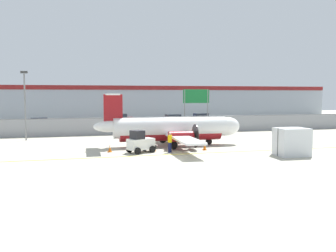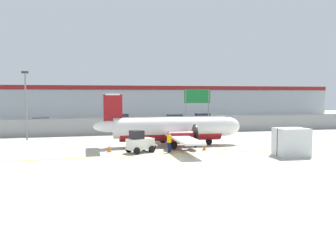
{
  "view_description": "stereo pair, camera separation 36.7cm",
  "coord_description": "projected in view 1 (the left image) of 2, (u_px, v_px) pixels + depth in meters",
  "views": [
    {
      "loc": [
        -8.8,
        -26.77,
        4.86
      ],
      "look_at": [
        0.57,
        7.93,
        1.8
      ],
      "focal_mm": 40.0,
      "sensor_mm": 36.0,
      "label": 1
    },
    {
      "loc": [
        -8.44,
        -26.87,
        4.86
      ],
      "look_at": [
        0.57,
        7.93,
        1.8
      ],
      "focal_mm": 40.0,
      "sensor_mm": 36.0,
      "label": 2
    }
  ],
  "objects": [
    {
      "name": "parked_car_0",
      "position": [
        38.0,
        123.0,
        51.16
      ],
      "size": [
        4.3,
        2.22,
        1.58
      ],
      "rotation": [
        0.0,
        0.0,
        3.21
      ],
      "color": "red",
      "rests_on": "parking_lot_strip"
    },
    {
      "name": "background_building",
      "position": [
        113.0,
        102.0,
        74.34
      ],
      "size": [
        91.0,
        8.1,
        6.5
      ],
      "color": "#A8B2BC",
      "rests_on": "ground"
    },
    {
      "name": "highway_sign",
      "position": [
        196.0,
        100.0,
        49.16
      ],
      "size": [
        3.6,
        0.14,
        5.5
      ],
      "color": "slate",
      "rests_on": "ground"
    },
    {
      "name": "traffic_cone_near_left",
      "position": [
        205.0,
        147.0,
        32.58
      ],
      "size": [
        0.36,
        0.36,
        0.64
      ],
      "color": "orange",
      "rests_on": "ground"
    },
    {
      "name": "cargo_container",
      "position": [
        292.0,
        142.0,
        29.56
      ],
      "size": [
        2.5,
        2.12,
        2.2
      ],
      "rotation": [
        0.0,
        0.0,
        -0.05
      ],
      "color": "silver",
      "rests_on": "ground"
    },
    {
      "name": "apron_light_pole",
      "position": [
        25.0,
        100.0,
        39.13
      ],
      "size": [
        0.7,
        0.3,
        7.27
      ],
      "color": "slate",
      "rests_on": "ground"
    },
    {
      "name": "traffic_cone_near_right",
      "position": [
        154.0,
        147.0,
        32.03
      ],
      "size": [
        0.36,
        0.36,
        0.64
      ],
      "color": "orange",
      "rests_on": "ground"
    },
    {
      "name": "baggage_tug",
      "position": [
        140.0,
        142.0,
        31.1
      ],
      "size": [
        2.58,
        2.1,
        1.88
      ],
      "rotation": [
        0.0,
        0.0,
        0.42
      ],
      "color": "silver",
      "rests_on": "ground"
    },
    {
      "name": "commuter_airplane",
      "position": [
        173.0,
        129.0,
        35.18
      ],
      "size": [
        14.07,
        16.05,
        4.92
      ],
      "rotation": [
        0.0,
        0.0,
        -0.04
      ],
      "color": "white",
      "rests_on": "ground"
    },
    {
      "name": "parked_car_1",
      "position": [
        93.0,
        124.0,
        49.31
      ],
      "size": [
        4.31,
        2.24,
        1.58
      ],
      "rotation": [
        0.0,
        0.0,
        3.21
      ],
      "color": "black",
      "rests_on": "parking_lot_strip"
    },
    {
      "name": "ground_plane",
      "position": [
        180.0,
        154.0,
        30.38
      ],
      "size": [
        140.0,
        140.0,
        0.01
      ],
      "color": "#B2AD99"
    },
    {
      "name": "perimeter_fence",
      "position": [
        142.0,
        125.0,
        45.67
      ],
      "size": [
        98.0,
        0.1,
        2.1
      ],
      "color": "gray",
      "rests_on": "ground"
    },
    {
      "name": "ground_crew_worker",
      "position": [
        170.0,
        141.0,
        31.15
      ],
      "size": [
        0.48,
        0.48,
        1.7
      ],
      "rotation": [
        0.0,
        0.0,
        2.25
      ],
      "color": "#191E4C",
      "rests_on": "ground"
    },
    {
      "name": "parking_lot_strip",
      "position": [
        127.0,
        126.0,
        56.82
      ],
      "size": [
        98.0,
        17.0,
        0.12
      ],
      "color": "#38383A",
      "rests_on": "ground"
    },
    {
      "name": "parked_car_4",
      "position": [
        200.0,
        118.0,
        62.24
      ],
      "size": [
        4.29,
        2.18,
        1.58
      ],
      "rotation": [
        0.0,
        0.0,
        3.2
      ],
      "color": "navy",
      "rests_on": "parking_lot_strip"
    },
    {
      "name": "parked_car_2",
      "position": [
        120.0,
        119.0,
        60.38
      ],
      "size": [
        4.23,
        2.06,
        1.58
      ],
      "rotation": [
        0.0,
        0.0,
        0.02
      ],
      "color": "red",
      "rests_on": "parking_lot_strip"
    },
    {
      "name": "traffic_cone_far_left",
      "position": [
        110.0,
        148.0,
        31.48
      ],
      "size": [
        0.36,
        0.36,
        0.64
      ],
      "color": "orange",
      "rests_on": "ground"
    },
    {
      "name": "parked_car_3",
      "position": [
        172.0,
        119.0,
        59.08
      ],
      "size": [
        4.31,
        2.24,
        1.58
      ],
      "rotation": [
        0.0,
        0.0,
        3.21
      ],
      "color": "red",
      "rests_on": "parking_lot_strip"
    }
  ]
}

